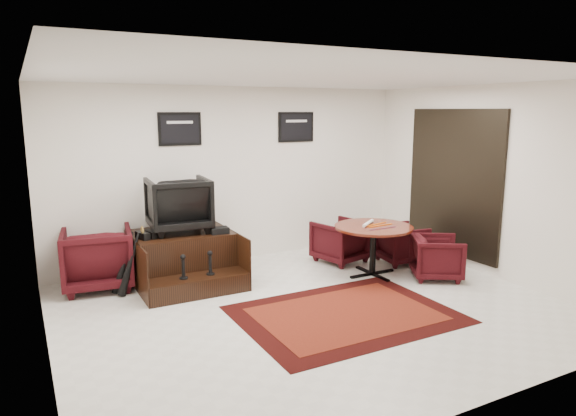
# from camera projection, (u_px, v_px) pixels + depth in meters

# --- Properties ---
(ground) EXTENTS (6.00, 6.00, 0.00)m
(ground) POSITION_uv_depth(u_px,v_px,m) (314.00, 308.00, 6.39)
(ground) COLOR silver
(ground) RESTS_ON ground
(room_shell) EXTENTS (6.02, 5.02, 2.81)m
(room_shell) POSITION_uv_depth(u_px,v_px,m) (339.00, 163.00, 6.35)
(room_shell) COLOR white
(room_shell) RESTS_ON ground
(area_rug) EXTENTS (2.53, 1.90, 0.01)m
(area_rug) POSITION_uv_depth(u_px,v_px,m) (346.00, 314.00, 6.18)
(area_rug) COLOR black
(area_rug) RESTS_ON ground
(shine_podium) EXTENTS (1.39, 1.43, 0.72)m
(shine_podium) POSITION_uv_depth(u_px,v_px,m) (183.00, 259.00, 7.33)
(shine_podium) COLOR black
(shine_podium) RESTS_ON ground
(shine_chair) EXTENTS (0.90, 0.85, 0.86)m
(shine_chair) POSITION_uv_depth(u_px,v_px,m) (178.00, 202.00, 7.30)
(shine_chair) COLOR black
(shine_chair) RESTS_ON shine_podium
(shoes_pair) EXTENTS (0.28, 0.31, 0.10)m
(shoes_pair) POSITION_uv_depth(u_px,v_px,m) (147.00, 235.00, 6.96)
(shoes_pair) COLOR black
(shoes_pair) RESTS_ON shine_podium
(polish_kit) EXTENTS (0.26, 0.19, 0.09)m
(polish_kit) POSITION_uv_depth(u_px,v_px,m) (219.00, 230.00, 7.24)
(polish_kit) COLOR black
(polish_kit) RESTS_ON shine_podium
(umbrella_black) EXTENTS (0.33, 0.12, 0.87)m
(umbrella_black) POSITION_uv_depth(u_px,v_px,m) (130.00, 263.00, 6.78)
(umbrella_black) COLOR black
(umbrella_black) RESTS_ON ground
(umbrella_hooked) EXTENTS (0.32, 0.12, 0.86)m
(umbrella_hooked) POSITION_uv_depth(u_px,v_px,m) (124.00, 262.00, 6.85)
(umbrella_hooked) COLOR black
(umbrella_hooked) RESTS_ON ground
(armchair_side) EXTENTS (1.01, 0.96, 0.93)m
(armchair_side) POSITION_uv_depth(u_px,v_px,m) (97.00, 255.00, 7.05)
(armchair_side) COLOR black
(armchair_side) RESTS_ON ground
(meeting_table) EXTENTS (1.15, 1.15, 0.75)m
(meeting_table) POSITION_uv_depth(u_px,v_px,m) (373.00, 232.00, 7.57)
(meeting_table) COLOR #411309
(meeting_table) RESTS_ON ground
(table_chair_back) EXTENTS (0.87, 0.83, 0.75)m
(table_chair_back) POSITION_uv_depth(u_px,v_px,m) (340.00, 239.00, 8.31)
(table_chair_back) COLOR black
(table_chair_back) RESTS_ON ground
(table_chair_window) EXTENTS (0.71, 0.74, 0.69)m
(table_chair_window) POSITION_uv_depth(u_px,v_px,m) (402.00, 242.00, 8.26)
(table_chair_window) COLOR black
(table_chair_window) RESTS_ON ground
(table_chair_corner) EXTENTS (0.88, 0.90, 0.69)m
(table_chair_corner) POSITION_uv_depth(u_px,v_px,m) (437.00, 255.00, 7.48)
(table_chair_corner) COLOR black
(table_chair_corner) RESTS_ON ground
(paper_roll) EXTENTS (0.37, 0.29, 0.05)m
(paper_roll) POSITION_uv_depth(u_px,v_px,m) (368.00, 223.00, 7.62)
(paper_roll) COLOR silver
(paper_roll) RESTS_ON meeting_table
(table_clutter) EXTENTS (0.57, 0.35, 0.01)m
(table_clutter) POSITION_uv_depth(u_px,v_px,m) (380.00, 226.00, 7.54)
(table_clutter) COLOR orange
(table_clutter) RESTS_ON meeting_table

